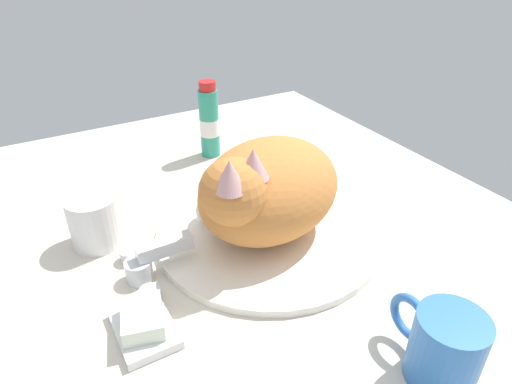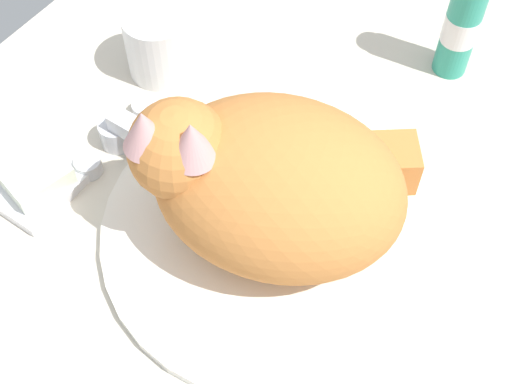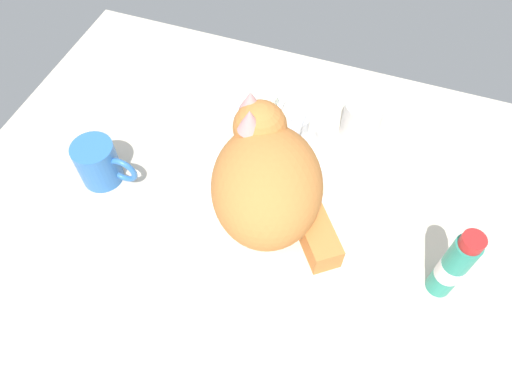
{
  "view_description": "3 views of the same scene",
  "coord_description": "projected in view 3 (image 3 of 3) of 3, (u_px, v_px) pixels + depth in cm",
  "views": [
    {
      "loc": [
        -47.3,
        29.03,
        41.31
      ],
      "look_at": [
        0.46,
        1.95,
        8.06
      ],
      "focal_mm": 31.48,
      "sensor_mm": 36.0,
      "label": 1
    },
    {
      "loc": [
        -31.07,
        -18.9,
        60.8
      ],
      "look_at": [
        0.19,
        2.56,
        4.96
      ],
      "focal_mm": 50.92,
      "sensor_mm": 36.0,
      "label": 2
    },
    {
      "loc": [
        12.8,
        -41.13,
        69.34
      ],
      "look_at": [
        -1.63,
        -0.61,
        6.06
      ],
      "focal_mm": 33.16,
      "sensor_mm": 36.0,
      "label": 3
    }
  ],
  "objects": [
    {
      "name": "faucet",
      "position": [
        298.0,
        126.0,
        0.9
      ],
      "size": [
        11.96,
        9.48,
        5.01
      ],
      "color": "silver",
      "rests_on": "ground_plane"
    },
    {
      "name": "cat",
      "position": [
        268.0,
        178.0,
        0.75
      ],
      "size": [
        26.63,
        27.07,
        16.72
      ],
      "color": "#D17F3D",
      "rests_on": "sink_basin"
    },
    {
      "name": "soap_bar",
      "position": [
        259.0,
        101.0,
        0.93
      ],
      "size": [
        7.06,
        6.02,
        2.2
      ],
      "primitive_type": "cube",
      "rotation": [
        0.0,
        0.0,
        -0.25
      ],
      "color": "silver",
      "rests_on": "soap_dish"
    },
    {
      "name": "rinse_cup",
      "position": [
        362.0,
        119.0,
        0.88
      ],
      "size": [
        7.36,
        7.36,
        7.82
      ],
      "color": "white",
      "rests_on": "ground_plane"
    },
    {
      "name": "sink_basin",
      "position": [
        266.0,
        210.0,
        0.81
      ],
      "size": [
        33.97,
        33.97,
        1.16
      ],
      "primitive_type": "cylinder",
      "color": "white",
      "rests_on": "ground_plane"
    },
    {
      "name": "ground_plane",
      "position": [
        266.0,
        216.0,
        0.83
      ],
      "size": [
        110.0,
        82.5,
        3.0
      ],
      "primitive_type": "cube",
      "color": "beige"
    },
    {
      "name": "toothpaste_bottle",
      "position": [
        453.0,
        266.0,
        0.68
      ],
      "size": [
        3.9,
        3.9,
        15.41
      ],
      "color": "teal",
      "rests_on": "ground_plane"
    },
    {
      "name": "soap_dish",
      "position": [
        259.0,
        108.0,
        0.95
      ],
      "size": [
        9.0,
        6.4,
        1.2
      ],
      "primitive_type": "cube",
      "color": "white",
      "rests_on": "ground_plane"
    },
    {
      "name": "coffee_mug",
      "position": [
        99.0,
        163.0,
        0.82
      ],
      "size": [
        11.31,
        7.28,
        8.32
      ],
      "color": "#3372C6",
      "rests_on": "ground_plane"
    }
  ]
}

